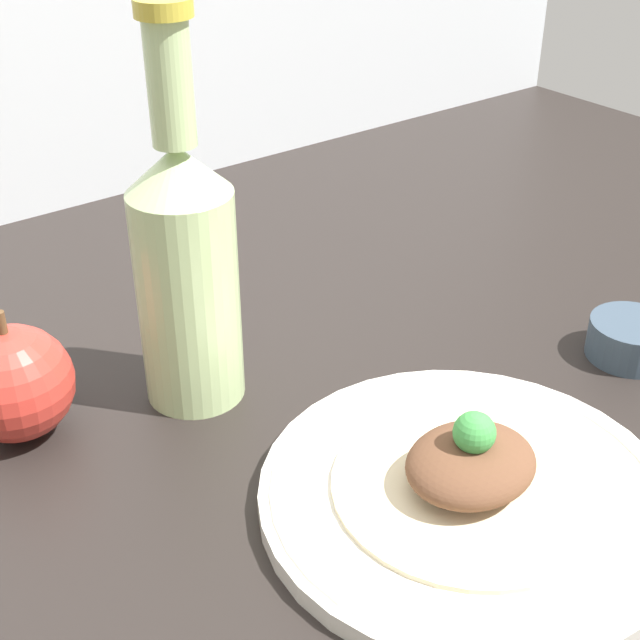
# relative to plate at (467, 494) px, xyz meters

# --- Properties ---
(ground_plane) EXTENTS (1.80, 1.10, 0.04)m
(ground_plane) POSITION_rel_plate_xyz_m (-0.09, 0.12, -0.03)
(ground_plane) COLOR black
(plate) EXTENTS (0.29, 0.29, 0.02)m
(plate) POSITION_rel_plate_xyz_m (0.00, 0.00, 0.00)
(plate) COLOR silver
(plate) RESTS_ON ground_plane
(plated_food) EXTENTS (0.19, 0.19, 0.06)m
(plated_food) POSITION_rel_plate_xyz_m (0.00, 0.00, 0.02)
(plated_food) COLOR beige
(plated_food) RESTS_ON plate
(cider_bottle) EXTENTS (0.08, 0.08, 0.31)m
(cider_bottle) POSITION_rel_plate_xyz_m (-0.08, 0.23, 0.11)
(cider_bottle) COLOR #B7D18E
(cider_bottle) RESTS_ON ground_plane
(apple) EXTENTS (0.09, 0.09, 0.11)m
(apple) POSITION_rel_plate_xyz_m (-0.21, 0.26, 0.04)
(apple) COLOR red
(apple) RESTS_ON ground_plane
(dipping_bowl) EXTENTS (0.07, 0.07, 0.03)m
(dipping_bowl) POSITION_rel_plate_xyz_m (0.25, 0.05, 0.01)
(dipping_bowl) COLOR #384756
(dipping_bowl) RESTS_ON ground_plane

